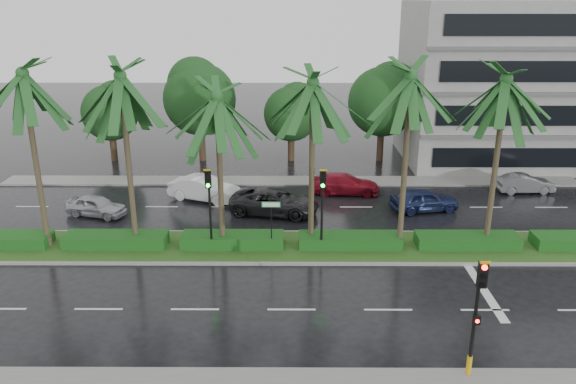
{
  "coord_description": "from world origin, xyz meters",
  "views": [
    {
      "loc": [
        -0.06,
        -25.3,
        12.22
      ],
      "look_at": [
        -0.17,
        1.5,
        2.89
      ],
      "focal_mm": 35.0,
      "sensor_mm": 36.0,
      "label": 1
    }
  ],
  "objects_px": {
    "signal_near": "(476,314)",
    "car_white": "(204,189)",
    "car_red": "(345,184)",
    "car_grey": "(525,183)",
    "car_silver": "(96,206)",
    "signal_median_left": "(209,198)",
    "car_darkgrey": "(274,202)",
    "car_blue": "(424,200)",
    "street_sign": "(271,213)"
  },
  "relations": [
    {
      "from": "signal_median_left",
      "to": "car_grey",
      "type": "bearing_deg",
      "value": 26.17
    },
    {
      "from": "signal_median_left",
      "to": "car_silver",
      "type": "height_order",
      "value": "signal_median_left"
    },
    {
      "from": "signal_median_left",
      "to": "car_red",
      "type": "distance_m",
      "value": 12.16
    },
    {
      "from": "car_white",
      "to": "street_sign",
      "type": "bearing_deg",
      "value": -128.78
    },
    {
      "from": "signal_median_left",
      "to": "car_silver",
      "type": "xyz_separation_m",
      "value": [
        -7.5,
        5.24,
        -2.39
      ]
    },
    {
      "from": "car_darkgrey",
      "to": "car_blue",
      "type": "bearing_deg",
      "value": -75.69
    },
    {
      "from": "car_darkgrey",
      "to": "car_red",
      "type": "relative_size",
      "value": 1.15
    },
    {
      "from": "car_silver",
      "to": "car_blue",
      "type": "xyz_separation_m",
      "value": [
        19.5,
        0.89,
        0.08
      ]
    },
    {
      "from": "car_grey",
      "to": "signal_near",
      "type": "bearing_deg",
      "value": 150.7
    },
    {
      "from": "car_silver",
      "to": "car_darkgrey",
      "type": "distance_m",
      "value": 10.51
    },
    {
      "from": "signal_near",
      "to": "car_white",
      "type": "relative_size",
      "value": 0.95
    },
    {
      "from": "car_white",
      "to": "car_silver",
      "type": "bearing_deg",
      "value": 135.62
    },
    {
      "from": "car_silver",
      "to": "car_darkgrey",
      "type": "xyz_separation_m",
      "value": [
        10.5,
        0.4,
        0.11
      ]
    },
    {
      "from": "car_red",
      "to": "car_grey",
      "type": "height_order",
      "value": "car_red"
    },
    {
      "from": "car_darkgrey",
      "to": "car_blue",
      "type": "relative_size",
      "value": 1.28
    },
    {
      "from": "car_silver",
      "to": "car_white",
      "type": "xyz_separation_m",
      "value": [
        6.0,
        2.73,
        0.14
      ]
    },
    {
      "from": "car_silver",
      "to": "car_red",
      "type": "xyz_separation_m",
      "value": [
        15.0,
        4.04,
        0.05
      ]
    },
    {
      "from": "street_sign",
      "to": "car_grey",
      "type": "height_order",
      "value": "street_sign"
    },
    {
      "from": "street_sign",
      "to": "car_grey",
      "type": "relative_size",
      "value": 0.7
    },
    {
      "from": "street_sign",
      "to": "car_silver",
      "type": "xyz_separation_m",
      "value": [
        -10.5,
        5.06,
        -1.51
      ]
    },
    {
      "from": "car_white",
      "to": "car_blue",
      "type": "relative_size",
      "value": 1.13
    },
    {
      "from": "street_sign",
      "to": "car_white",
      "type": "bearing_deg",
      "value": 120.04
    },
    {
      "from": "signal_near",
      "to": "car_grey",
      "type": "relative_size",
      "value": 1.17
    },
    {
      "from": "signal_near",
      "to": "car_grey",
      "type": "bearing_deg",
      "value": 63.95
    },
    {
      "from": "signal_near",
      "to": "car_silver",
      "type": "relative_size",
      "value": 1.21
    },
    {
      "from": "signal_median_left",
      "to": "street_sign",
      "type": "relative_size",
      "value": 1.68
    },
    {
      "from": "signal_near",
      "to": "car_blue",
      "type": "distance_m",
      "value": 16.04
    },
    {
      "from": "car_red",
      "to": "signal_median_left",
      "type": "bearing_deg",
      "value": 144.34
    },
    {
      "from": "car_white",
      "to": "car_darkgrey",
      "type": "bearing_deg",
      "value": -96.13
    },
    {
      "from": "signal_near",
      "to": "car_white",
      "type": "xyz_separation_m",
      "value": [
        -11.5,
        17.65,
        -1.75
      ]
    },
    {
      "from": "car_white",
      "to": "signal_near",
      "type": "bearing_deg",
      "value": -125.73
    },
    {
      "from": "street_sign",
      "to": "car_silver",
      "type": "distance_m",
      "value": 11.75
    },
    {
      "from": "car_darkgrey",
      "to": "car_blue",
      "type": "distance_m",
      "value": 9.01
    },
    {
      "from": "signal_median_left",
      "to": "car_darkgrey",
      "type": "distance_m",
      "value": 6.78
    },
    {
      "from": "car_white",
      "to": "car_blue",
      "type": "height_order",
      "value": "car_white"
    },
    {
      "from": "street_sign",
      "to": "car_blue",
      "type": "height_order",
      "value": "street_sign"
    },
    {
      "from": "car_silver",
      "to": "car_grey",
      "type": "distance_m",
      "value": 27.23
    },
    {
      "from": "car_white",
      "to": "car_grey",
      "type": "bearing_deg",
      "value": -64.53
    },
    {
      "from": "car_grey",
      "to": "car_darkgrey",
      "type": "bearing_deg",
      "value": 100.1
    },
    {
      "from": "street_sign",
      "to": "car_silver",
      "type": "height_order",
      "value": "street_sign"
    },
    {
      "from": "signal_near",
      "to": "car_darkgrey",
      "type": "distance_m",
      "value": 16.95
    },
    {
      "from": "signal_near",
      "to": "car_white",
      "type": "bearing_deg",
      "value": 123.08
    },
    {
      "from": "car_white",
      "to": "car_grey",
      "type": "relative_size",
      "value": 1.23
    },
    {
      "from": "car_silver",
      "to": "signal_near",
      "type": "bearing_deg",
      "value": -114.08
    },
    {
      "from": "signal_median_left",
      "to": "car_white",
      "type": "xyz_separation_m",
      "value": [
        -1.5,
        7.97,
        -2.24
      ]
    },
    {
      "from": "signal_median_left",
      "to": "car_darkgrey",
      "type": "height_order",
      "value": "signal_median_left"
    },
    {
      "from": "signal_near",
      "to": "car_red",
      "type": "xyz_separation_m",
      "value": [
        -2.5,
        18.97,
        -1.84
      ]
    },
    {
      "from": "car_darkgrey",
      "to": "car_grey",
      "type": "height_order",
      "value": "car_darkgrey"
    },
    {
      "from": "car_darkgrey",
      "to": "car_blue",
      "type": "height_order",
      "value": "car_darkgrey"
    },
    {
      "from": "street_sign",
      "to": "car_red",
      "type": "relative_size",
      "value": 0.57
    }
  ]
}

